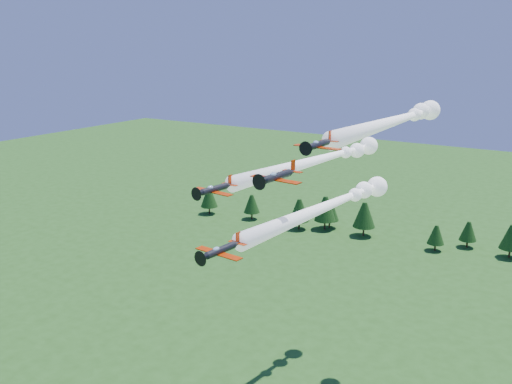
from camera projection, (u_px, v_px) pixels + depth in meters
The scene contains 5 objects.
plane_lead at pixel (332, 204), 92.16m from camera, with size 10.25×48.03×3.70m.
plane_left at pixel (322, 159), 105.55m from camera, with size 11.54×51.75×3.70m.
plane_right at pixel (399, 120), 94.09m from camera, with size 6.58×50.33×3.70m.
plane_slot at pixel (277, 176), 83.22m from camera, with size 8.45×9.16×2.96m.
treeline at pixel (446, 232), 176.64m from camera, with size 174.24×20.64×11.89m.
Camera 1 is at (39.48, -64.31, 64.14)m, focal length 40.00 mm.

